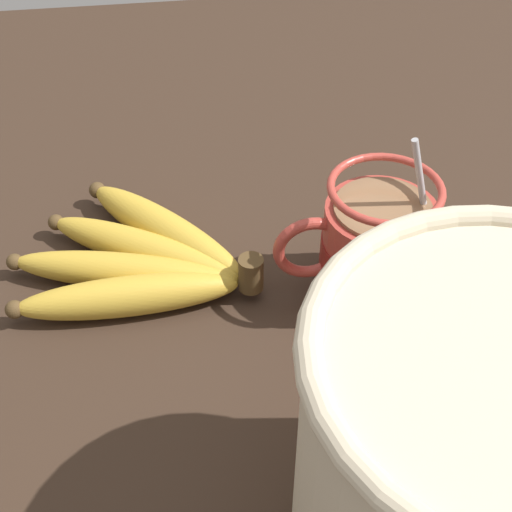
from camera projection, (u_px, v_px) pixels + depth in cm
name	position (u px, v px, depth cm)	size (l,w,h in cm)	color
table	(330.00, 289.00, 60.78)	(113.18, 113.18, 3.90)	#332319
coffee_mug	(375.00, 249.00, 55.09)	(13.42, 8.76, 14.33)	#B23D33
banana_bunch	(142.00, 260.00, 58.25)	(20.51, 16.80, 4.04)	#4C381E
woven_basket	(486.00, 465.00, 35.48)	(19.87, 19.87, 18.66)	beige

